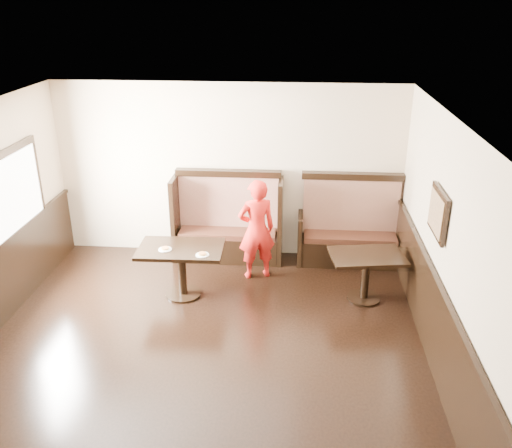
# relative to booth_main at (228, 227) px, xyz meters

# --- Properties ---
(ground) EXTENTS (7.00, 7.00, 0.00)m
(ground) POSITION_rel_booth_main_xyz_m (0.00, -3.30, -0.53)
(ground) COLOR black
(ground) RESTS_ON ground
(room_shell) EXTENTS (7.00, 7.00, 7.00)m
(room_shell) POSITION_rel_booth_main_xyz_m (-0.30, -3.01, 0.14)
(room_shell) COLOR #BFAB8A
(room_shell) RESTS_ON ground
(booth_main) EXTENTS (1.75, 0.72, 1.45)m
(booth_main) POSITION_rel_booth_main_xyz_m (0.00, 0.00, 0.00)
(booth_main) COLOR black
(booth_main) RESTS_ON ground
(booth_neighbor) EXTENTS (1.65, 0.72, 1.45)m
(booth_neighbor) POSITION_rel_booth_main_xyz_m (1.95, -0.00, -0.05)
(booth_neighbor) COLOR black
(booth_neighbor) RESTS_ON ground
(table_main) EXTENTS (1.20, 0.77, 0.75)m
(table_main) POSITION_rel_booth_main_xyz_m (-0.50, -1.28, 0.05)
(table_main) COLOR black
(table_main) RESTS_ON ground
(table_neighbor) EXTENTS (1.09, 0.80, 0.70)m
(table_neighbor) POSITION_rel_booth_main_xyz_m (2.09, -1.19, -0.00)
(table_neighbor) COLOR black
(table_neighbor) RESTS_ON ground
(child) EXTENTS (0.66, 0.54, 1.55)m
(child) POSITION_rel_booth_main_xyz_m (0.51, -0.63, 0.25)
(child) COLOR red
(child) RESTS_ON ground
(pizza_plate_left) EXTENTS (0.18, 0.18, 0.03)m
(pizza_plate_left) POSITION_rel_booth_main_xyz_m (-0.70, -1.37, 0.24)
(pizza_plate_left) COLOR white
(pizza_plate_left) RESTS_ON table_main
(pizza_plate_right) EXTENTS (0.18, 0.18, 0.03)m
(pizza_plate_right) POSITION_rel_booth_main_xyz_m (-0.16, -1.50, 0.24)
(pizza_plate_right) COLOR white
(pizza_plate_right) RESTS_ON table_main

